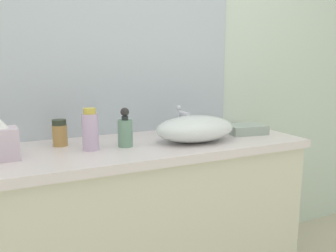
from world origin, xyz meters
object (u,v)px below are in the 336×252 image
soap_dispenser (125,131)px  tissue_box (1,142)px  perfume_bottle (90,130)px  folded_hand_towel (246,129)px  sink_basin (195,129)px  lotion_bottle (60,133)px

soap_dispenser → tissue_box: (-0.52, 0.00, -0.00)m
perfume_bottle → folded_hand_towel: perfume_bottle is taller
perfume_bottle → folded_hand_towel: bearing=-0.0°
sink_basin → folded_hand_towel: bearing=8.2°
perfume_bottle → tissue_box: bearing=-179.8°
soap_dispenser → lotion_bottle: size_ratio=1.47×
lotion_bottle → tissue_box: size_ratio=0.74×
soap_dispenser → lotion_bottle: bearing=151.9°
soap_dispenser → tissue_box: soap_dispenser is taller
sink_basin → tissue_box: 0.87m
sink_basin → lotion_bottle: bearing=162.9°
sink_basin → soap_dispenser: size_ratio=2.24×
sink_basin → folded_hand_towel: (0.36, 0.05, -0.04)m
sink_basin → tissue_box: size_ratio=2.44×
sink_basin → tissue_box: tissue_box is taller
perfume_bottle → sink_basin: bearing=-5.7°
tissue_box → sink_basin: bearing=-3.3°
lotion_bottle → perfume_bottle: size_ratio=0.66×
lotion_bottle → tissue_box: (-0.25, -0.14, 0.01)m
soap_dispenser → perfume_bottle: 0.16m
folded_hand_towel → tissue_box: bearing=-180.0°
sink_basin → folded_hand_towel: size_ratio=2.02×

